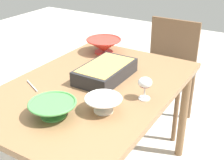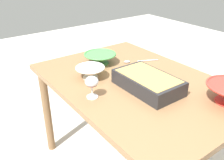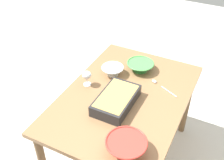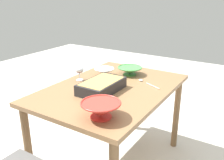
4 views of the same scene
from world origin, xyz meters
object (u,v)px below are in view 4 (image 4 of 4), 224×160
Objects in this scene: casserole_dish at (102,85)px; mixing_bowl at (130,70)px; serving_bowl at (104,72)px; wine_glass at (79,71)px; small_bowl at (101,109)px; dining_table at (112,98)px; serving_spoon at (145,82)px.

casserole_dish is 1.69× the size of mixing_bowl.
casserole_dish is 0.37m from serving_bowl.
casserole_dish is (0.11, 0.31, -0.04)m from wine_glass.
small_bowl is at bearing 32.35° from serving_bowl.
serving_bowl is (-0.20, -0.21, 0.14)m from dining_table.
serving_bowl is at bearing -134.40° from dining_table.
wine_glass is 0.49× the size of small_bowl.
small_bowl reaches higher than dining_table.
wine_glass is 0.48m from mixing_bowl.
wine_glass reaches higher than dining_table.
serving_bowl is (-0.21, 0.12, -0.04)m from wine_glass.
mixing_bowl is 0.95× the size of serving_spoon.
dining_table is 5.32× the size of serving_spoon.
wine_glass is at bearing -109.26° from casserole_dish.
wine_glass is 0.52× the size of serving_spoon.
dining_table is 10.32× the size of wine_glass.
small_bowl is 1.05× the size of serving_spoon.
serving_bowl reaches higher than serving_spoon.
small_bowl is at bearing 49.63° from wine_glass.
wine_glass is at bearing -88.35° from dining_table.
small_bowl reaches higher than serving_spoon.
serving_bowl is (-0.32, -0.19, -0.00)m from casserole_dish.
mixing_bowl is 0.91× the size of small_bowl.
serving_bowl is (0.16, -0.18, -0.00)m from mixing_bowl.
small_bowl is (0.47, 0.22, 0.15)m from dining_table.
small_bowl is at bearing 2.75° from serving_spoon.
serving_spoon is (-0.71, -0.03, -0.05)m from small_bowl.
dining_table is 5.61× the size of mixing_bowl.
mixing_bowl is 0.24m from serving_bowl.
mixing_bowl is at bearing -163.47° from small_bowl.
serving_bowl reaches higher than dining_table.
mixing_bowl is (-0.48, -0.01, -0.00)m from casserole_dish.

